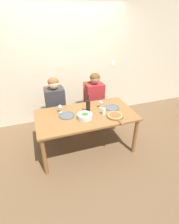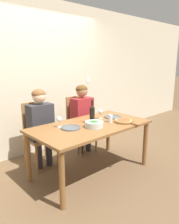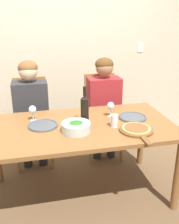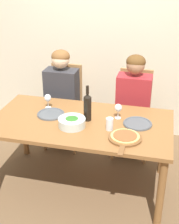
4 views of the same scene
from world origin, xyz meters
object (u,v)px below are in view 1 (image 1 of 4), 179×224
(wine_bottle, at_px, (88,106))
(wine_glass_right, at_px, (101,103))
(broccoli_bowl, at_px, (85,116))
(dinner_plate_right, at_px, (112,108))
(chair_right, at_px, (93,102))
(dinner_plate_left, at_px, (67,115))
(person_man, at_px, (95,96))
(pizza_on_board, at_px, (115,116))
(person_woman, at_px, (55,102))
(water_tumbler, at_px, (104,111))
(chair_left, at_px, (56,108))
(wine_glass_left, at_px, (60,107))

(wine_bottle, xyz_separation_m, wine_glass_right, (0.28, 0.10, -0.04))
(broccoli_bowl, relative_size, dinner_plate_right, 0.93)
(chair_right, bearing_deg, dinner_plate_right, -81.56)
(wine_bottle, height_order, wine_glass_right, wine_bottle)
(broccoli_bowl, bearing_deg, dinner_plate_left, 147.04)
(person_man, height_order, wine_bottle, person_man)
(dinner_plate_right, distance_m, pizza_on_board, 0.31)
(chair_right, height_order, dinner_plate_right, chair_right)
(person_woman, xyz_separation_m, wine_glass_right, (0.76, -0.54, 0.11))
(wine_glass_right, bearing_deg, broccoli_bowl, -146.08)
(water_tumbler, bearing_deg, chair_left, 128.67)
(chair_left, height_order, wine_glass_right, chair_left)
(chair_left, distance_m, wine_glass_right, 1.05)
(dinner_plate_left, distance_m, water_tumbler, 0.64)
(dinner_plate_left, height_order, wine_glass_right, wine_glass_right)
(wine_glass_left, bearing_deg, chair_left, 91.39)
(person_man, xyz_separation_m, water_tumbler, (-0.13, -0.78, 0.06))
(broccoli_bowl, bearing_deg, wine_glass_left, 137.55)
(dinner_plate_left, xyz_separation_m, wine_glass_left, (-0.08, 0.15, 0.10))
(person_woman, height_order, wine_glass_right, person_woman)
(wine_glass_right, bearing_deg, dinner_plate_right, -21.87)
(broccoli_bowl, distance_m, wine_glass_left, 0.48)
(dinner_plate_left, height_order, water_tumbler, water_tumbler)
(person_woman, relative_size, pizza_on_board, 2.86)
(dinner_plate_right, xyz_separation_m, wine_glass_right, (-0.20, 0.08, 0.10))
(person_woman, bearing_deg, pizza_on_board, -46.09)
(wine_bottle, distance_m, pizza_on_board, 0.50)
(wine_glass_right, distance_m, water_tumbler, 0.25)
(wine_bottle, height_order, broccoli_bowl, wine_bottle)
(broccoli_bowl, bearing_deg, wine_glass_right, 33.92)
(pizza_on_board, relative_size, water_tumbler, 3.75)
(person_man, xyz_separation_m, dinner_plate_right, (0.11, -0.62, 0.01))
(water_tumbler, bearing_deg, chair_right, 81.83)
(person_man, distance_m, water_tumbler, 0.79)
(chair_left, xyz_separation_m, chair_right, (0.85, 0.00, 0.00))
(wine_bottle, relative_size, dinner_plate_right, 1.29)
(wine_bottle, height_order, dinner_plate_right, wine_bottle)
(dinner_plate_left, height_order, wine_glass_left, wine_glass_left)
(chair_right, relative_size, water_tumbler, 8.78)
(person_man, height_order, wine_glass_left, person_man)
(dinner_plate_left, xyz_separation_m, dinner_plate_right, (0.86, 0.00, 0.00))
(person_man, height_order, water_tumbler, person_man)
(dinner_plate_left, height_order, pizza_on_board, pizza_on_board)
(chair_left, height_order, wine_bottle, wine_bottle)
(wine_bottle, relative_size, broccoli_bowl, 1.39)
(dinner_plate_left, distance_m, wine_glass_right, 0.67)
(pizza_on_board, bearing_deg, wine_glass_left, 153.06)
(person_woman, xyz_separation_m, wine_bottle, (0.48, -0.64, 0.15))
(person_man, relative_size, wine_glass_left, 8.16)
(pizza_on_board, relative_size, wine_glass_right, 2.86)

